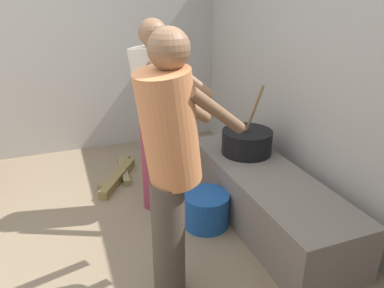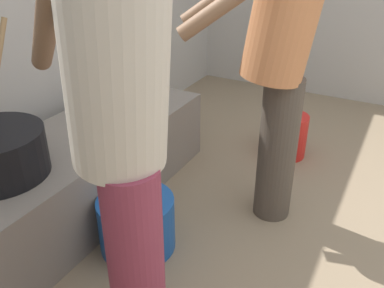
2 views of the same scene
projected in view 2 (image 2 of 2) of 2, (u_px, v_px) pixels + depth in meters
block_enclosure_rear at (8, 7)px, 2.25m from camera, size 4.95×0.20×2.08m
hearth_ledge at (76, 174)px, 2.28m from camera, size 1.83×0.60×0.44m
cook_in_cream_shirt at (121, 122)px, 1.22m from camera, size 0.64×0.73×1.61m
cook_in_orange_shirt at (281, 47)px, 1.90m from camera, size 0.59×0.75×1.64m
bucket_blue_plastic at (137, 223)px, 2.03m from camera, size 0.38×0.38×0.28m
bucket_red_plastic at (287, 135)px, 2.86m from camera, size 0.26×0.26×0.30m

